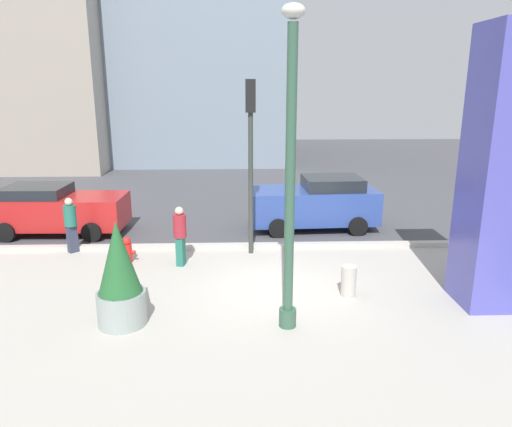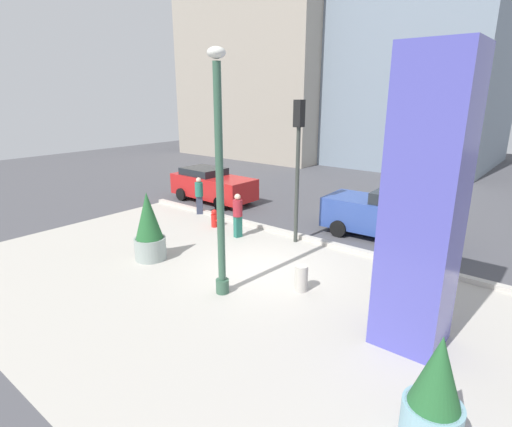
{
  "view_description": "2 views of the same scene",
  "coord_description": "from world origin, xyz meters",
  "px_view_note": "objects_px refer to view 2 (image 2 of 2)",
  "views": [
    {
      "loc": [
        -0.9,
        -10.93,
        4.89
      ],
      "look_at": [
        -0.51,
        0.66,
        1.78
      ],
      "focal_mm": 33.57,
      "sensor_mm": 36.0,
      "label": 1
    },
    {
      "loc": [
        7.05,
        -9.01,
        5.25
      ],
      "look_at": [
        -0.43,
        0.2,
        1.7
      ],
      "focal_mm": 28.16,
      "sensor_mm": 36.0,
      "label": 2
    }
  ],
  "objects_px": {
    "potted_plant_curbside": "(149,229)",
    "concrete_bollard": "(301,278)",
    "car_curb_west": "(212,185)",
    "lamp_post": "(220,183)",
    "pedestrian_by_curb": "(199,194)",
    "pedestrian_on_sidewalk": "(238,213)",
    "traffic_light_far_side": "(298,150)",
    "potted_plant_mid_plaza": "(435,396)",
    "car_intersection": "(385,214)",
    "art_pillar_blue": "(425,206)",
    "fire_hydrant": "(214,218)"
  },
  "relations": [
    {
      "from": "lamp_post",
      "to": "car_curb_west",
      "type": "height_order",
      "value": "lamp_post"
    },
    {
      "from": "traffic_light_far_side",
      "to": "concrete_bollard",
      "type": "bearing_deg",
      "value": -54.06
    },
    {
      "from": "lamp_post",
      "to": "pedestrian_on_sidewalk",
      "type": "height_order",
      "value": "lamp_post"
    },
    {
      "from": "lamp_post",
      "to": "potted_plant_mid_plaza",
      "type": "height_order",
      "value": "lamp_post"
    },
    {
      "from": "lamp_post",
      "to": "pedestrian_by_curb",
      "type": "relative_size",
      "value": 3.73
    },
    {
      "from": "pedestrian_on_sidewalk",
      "to": "car_curb_west",
      "type": "bearing_deg",
      "value": 144.95
    },
    {
      "from": "lamp_post",
      "to": "potted_plant_curbside",
      "type": "height_order",
      "value": "lamp_post"
    },
    {
      "from": "potted_plant_curbside",
      "to": "car_intersection",
      "type": "height_order",
      "value": "potted_plant_curbside"
    },
    {
      "from": "car_intersection",
      "to": "concrete_bollard",
      "type": "bearing_deg",
      "value": -90.63
    },
    {
      "from": "lamp_post",
      "to": "traffic_light_far_side",
      "type": "distance_m",
      "value": 4.64
    },
    {
      "from": "concrete_bollard",
      "to": "car_curb_west",
      "type": "bearing_deg",
      "value": 148.7
    },
    {
      "from": "car_curb_west",
      "to": "art_pillar_blue",
      "type": "bearing_deg",
      "value": -25.97
    },
    {
      "from": "lamp_post",
      "to": "potted_plant_mid_plaza",
      "type": "xyz_separation_m",
      "value": [
        5.92,
        -1.55,
        -2.2
      ]
    },
    {
      "from": "lamp_post",
      "to": "concrete_bollard",
      "type": "height_order",
      "value": "lamp_post"
    },
    {
      "from": "lamp_post",
      "to": "car_intersection",
      "type": "xyz_separation_m",
      "value": [
        1.67,
        7.11,
        -2.15
      ]
    },
    {
      "from": "concrete_bollard",
      "to": "traffic_light_far_side",
      "type": "distance_m",
      "value": 4.89
    },
    {
      "from": "art_pillar_blue",
      "to": "pedestrian_on_sidewalk",
      "type": "height_order",
      "value": "art_pillar_blue"
    },
    {
      "from": "potted_plant_curbside",
      "to": "car_curb_west",
      "type": "xyz_separation_m",
      "value": [
        -3.74,
        6.6,
        -0.21
      ]
    },
    {
      "from": "concrete_bollard",
      "to": "car_intersection",
      "type": "relative_size",
      "value": 0.17
    },
    {
      "from": "car_curb_west",
      "to": "pedestrian_on_sidewalk",
      "type": "distance_m",
      "value": 5.58
    },
    {
      "from": "lamp_post",
      "to": "car_curb_west",
      "type": "relative_size",
      "value": 1.39
    },
    {
      "from": "concrete_bollard",
      "to": "pedestrian_by_curb",
      "type": "height_order",
      "value": "pedestrian_by_curb"
    },
    {
      "from": "lamp_post",
      "to": "pedestrian_on_sidewalk",
      "type": "relative_size",
      "value": 3.71
    },
    {
      "from": "potted_plant_curbside",
      "to": "pedestrian_by_curb",
      "type": "xyz_separation_m",
      "value": [
        -2.56,
        4.61,
        -0.12
      ]
    },
    {
      "from": "potted_plant_mid_plaza",
      "to": "fire_hydrant",
      "type": "relative_size",
      "value": 2.55
    },
    {
      "from": "art_pillar_blue",
      "to": "fire_hydrant",
      "type": "bearing_deg",
      "value": 161.94
    },
    {
      "from": "art_pillar_blue",
      "to": "traffic_light_far_side",
      "type": "xyz_separation_m",
      "value": [
        -5.38,
        3.58,
        0.3
      ]
    },
    {
      "from": "lamp_post",
      "to": "pedestrian_on_sidewalk",
      "type": "distance_m",
      "value": 4.96
    },
    {
      "from": "car_curb_west",
      "to": "car_intersection",
      "type": "height_order",
      "value": "car_intersection"
    },
    {
      "from": "potted_plant_mid_plaza",
      "to": "car_intersection",
      "type": "xyz_separation_m",
      "value": [
        -4.26,
        8.66,
        0.05
      ]
    },
    {
      "from": "pedestrian_on_sidewalk",
      "to": "pedestrian_by_curb",
      "type": "bearing_deg",
      "value": 160.28
    },
    {
      "from": "potted_plant_mid_plaza",
      "to": "concrete_bollard",
      "type": "height_order",
      "value": "potted_plant_mid_plaza"
    },
    {
      "from": "art_pillar_blue",
      "to": "car_curb_west",
      "type": "relative_size",
      "value": 1.36
    },
    {
      "from": "lamp_post",
      "to": "traffic_light_far_side",
      "type": "relative_size",
      "value": 1.25
    },
    {
      "from": "concrete_bollard",
      "to": "pedestrian_by_curb",
      "type": "distance_m",
      "value": 8.37
    },
    {
      "from": "pedestrian_by_curb",
      "to": "potted_plant_mid_plaza",
      "type": "bearing_deg",
      "value": -28.09
    },
    {
      "from": "art_pillar_blue",
      "to": "pedestrian_on_sidewalk",
      "type": "relative_size",
      "value": 3.63
    },
    {
      "from": "potted_plant_curbside",
      "to": "concrete_bollard",
      "type": "xyz_separation_m",
      "value": [
        5.08,
        1.24,
        -0.68
      ]
    },
    {
      "from": "potted_plant_curbside",
      "to": "fire_hydrant",
      "type": "height_order",
      "value": "potted_plant_curbside"
    },
    {
      "from": "traffic_light_far_side",
      "to": "pedestrian_by_curb",
      "type": "distance_m",
      "value": 5.91
    },
    {
      "from": "potted_plant_curbside",
      "to": "car_curb_west",
      "type": "distance_m",
      "value": 7.59
    },
    {
      "from": "car_curb_west",
      "to": "car_intersection",
      "type": "relative_size",
      "value": 1.02
    },
    {
      "from": "pedestrian_by_curb",
      "to": "pedestrian_on_sidewalk",
      "type": "xyz_separation_m",
      "value": [
        3.4,
        -1.22,
        0.01
      ]
    },
    {
      "from": "pedestrian_by_curb",
      "to": "pedestrian_on_sidewalk",
      "type": "distance_m",
      "value": 3.61
    },
    {
      "from": "potted_plant_curbside",
      "to": "fire_hydrant",
      "type": "relative_size",
      "value": 3.03
    },
    {
      "from": "pedestrian_by_curb",
      "to": "pedestrian_on_sidewalk",
      "type": "bearing_deg",
      "value": -19.72
    },
    {
      "from": "traffic_light_far_side",
      "to": "pedestrian_on_sidewalk",
      "type": "height_order",
      "value": "traffic_light_far_side"
    },
    {
      "from": "car_curb_west",
      "to": "lamp_post",
      "type": "bearing_deg",
      "value": -43.42
    },
    {
      "from": "pedestrian_by_curb",
      "to": "car_intersection",
      "type": "bearing_deg",
      "value": 16.47
    },
    {
      "from": "car_intersection",
      "to": "potted_plant_curbside",
      "type": "bearing_deg",
      "value": -126.73
    }
  ]
}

